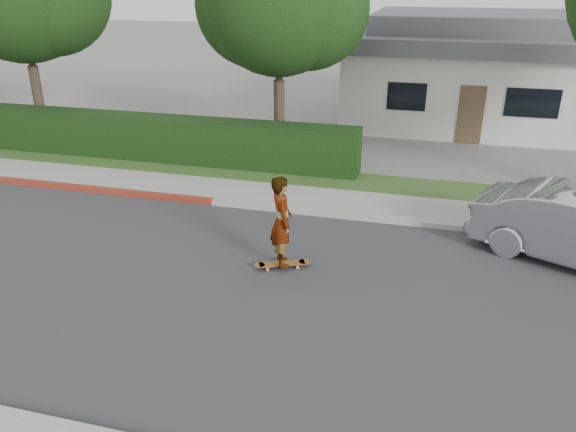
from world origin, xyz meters
name	(u,v)px	position (x,y,z in m)	size (l,w,h in m)	color
ground	(96,272)	(0.00, 0.00, 0.00)	(120.00, 120.00, 0.00)	slate
road	(96,271)	(0.00, 0.00, 0.01)	(60.00, 8.00, 0.01)	#2D2D30
curb_far	(179,198)	(0.00, 4.10, 0.07)	(60.00, 0.20, 0.15)	#9E9E99
curb_red_section	(23,182)	(-5.00, 4.10, 0.08)	(12.00, 0.21, 0.15)	maroon
sidewalk_far	(192,188)	(0.00, 5.00, 0.06)	(60.00, 1.60, 0.12)	gray
planting_strip	(213,171)	(0.00, 6.60, 0.05)	(60.00, 1.60, 0.10)	#2D4C1E
hedge	(134,137)	(-3.00, 7.20, 0.75)	(15.00, 1.00, 1.50)	black
tree_center	(280,2)	(1.49, 9.19, 4.90)	(5.66, 4.84, 7.44)	#33261C
house	(475,69)	(8.00, 16.00, 2.10)	(10.60, 8.60, 4.30)	beige
skateboard	(282,264)	(3.75, 1.14, 0.11)	(1.20, 0.70, 0.11)	gold
skateboarder	(282,221)	(3.75, 1.14, 1.09)	(0.71, 0.47, 1.94)	white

